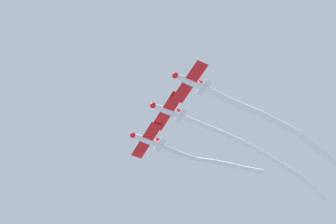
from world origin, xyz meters
TOP-DOWN VIEW (x-y plane):
  - airplane_lead at (-1.45, 5.47)m, footprint 6.84×5.48m
  - smoke_trail_lead at (4.44, 14.27)m, footprint 10.27×13.57m
  - airplane_left_wing at (3.81, 2.71)m, footprint 6.84×5.48m
  - smoke_trail_left_wing at (11.25, 16.79)m, footprint 11.31×25.21m
  - airplane_right_wing at (9.08, -0.04)m, footprint 6.90×5.41m
  - smoke_trail_right_wing at (16.86, 15.94)m, footprint 12.63×29.28m

SIDE VIEW (x-z plane):
  - smoke_trail_right_wing at x=16.86m, z-range 58.39..61.46m
  - smoke_trail_left_wing at x=11.25m, z-range 59.17..61.44m
  - airplane_lead at x=-1.45m, z-range 59.86..61.63m
  - airplane_right_wing at x=9.08m, z-range 59.86..61.63m
  - smoke_trail_lead at x=4.44m, z-range 60.25..61.55m
  - airplane_left_wing at x=3.81m, z-range 60.16..61.93m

